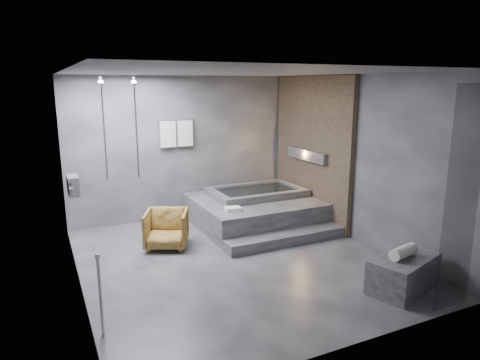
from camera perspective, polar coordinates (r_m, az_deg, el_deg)
room at (r=6.59m, az=1.77°, el=4.75°), size 5.00×5.04×2.82m
tub_deck at (r=8.25m, az=1.90°, el=-4.16°), size 2.20×2.00×0.50m
tub_step at (r=7.33m, az=6.18°, el=-7.75°), size 2.20×0.36×0.18m
concrete_bench at (r=6.10m, az=20.96°, el=-11.52°), size 1.12×0.83×0.45m
driftwood_chair at (r=7.17m, az=-9.78°, el=-6.46°), size 0.89×0.90×0.62m
rolled_towel at (r=5.96m, az=20.97°, el=-8.93°), size 0.46×0.25×0.16m
deck_towel at (r=7.39m, az=-0.97°, el=-3.88°), size 0.29×0.23×0.07m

